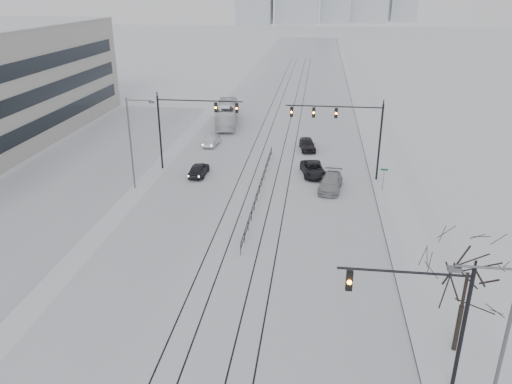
{
  "coord_description": "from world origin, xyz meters",
  "views": [
    {
      "loc": [
        5.17,
        -14.12,
        18.56
      ],
      "look_at": [
        0.55,
        22.74,
        3.2
      ],
      "focal_mm": 35.0,
      "sensor_mm": 36.0,
      "label": 1
    }
  ],
  "objects_px": {
    "sedan_sb_inner": "(199,169)",
    "sedan_sb_outer": "(212,141)",
    "bare_tree": "(466,282)",
    "sedan_nb_right": "(331,183)",
    "box_truck": "(227,114)",
    "traffic_mast_near": "(430,312)",
    "sedan_nb_far": "(307,144)",
    "sedan_nb_front": "(313,169)"
  },
  "relations": [
    {
      "from": "sedan_nb_right",
      "to": "traffic_mast_near",
      "type": "bearing_deg",
      "value": -73.53
    },
    {
      "from": "bare_tree",
      "to": "box_truck",
      "type": "relative_size",
      "value": 0.54
    },
    {
      "from": "sedan_nb_front",
      "to": "box_truck",
      "type": "relative_size",
      "value": 0.43
    },
    {
      "from": "sedan_sb_inner",
      "to": "sedan_sb_outer",
      "type": "relative_size",
      "value": 1.02
    },
    {
      "from": "sedan_nb_front",
      "to": "sedan_nb_right",
      "type": "bearing_deg",
      "value": -75.66
    },
    {
      "from": "sedan_sb_outer",
      "to": "bare_tree",
      "type": "bearing_deg",
      "value": 124.33
    },
    {
      "from": "traffic_mast_near",
      "to": "sedan_nb_far",
      "type": "bearing_deg",
      "value": 99.79
    },
    {
      "from": "sedan_sb_inner",
      "to": "sedan_nb_right",
      "type": "bearing_deg",
      "value": 172.21
    },
    {
      "from": "bare_tree",
      "to": "sedan_sb_inner",
      "type": "relative_size",
      "value": 1.5
    },
    {
      "from": "bare_tree",
      "to": "sedan_sb_outer",
      "type": "xyz_separation_m",
      "value": [
        -21.03,
        35.89,
        -3.83
      ]
    },
    {
      "from": "sedan_nb_far",
      "to": "sedan_sb_inner",
      "type": "bearing_deg",
      "value": -146.22
    },
    {
      "from": "sedan_sb_outer",
      "to": "sedan_nb_far",
      "type": "xyz_separation_m",
      "value": [
        11.97,
        -0.34,
        0.07
      ]
    },
    {
      "from": "sedan_nb_right",
      "to": "box_truck",
      "type": "distance_m",
      "value": 27.34
    },
    {
      "from": "traffic_mast_near",
      "to": "sedan_sb_outer",
      "type": "height_order",
      "value": "traffic_mast_near"
    },
    {
      "from": "box_truck",
      "to": "sedan_nb_right",
      "type": "bearing_deg",
      "value": 114.84
    },
    {
      "from": "sedan_nb_far",
      "to": "box_truck",
      "type": "bearing_deg",
      "value": 129.14
    },
    {
      "from": "box_truck",
      "to": "traffic_mast_near",
      "type": "bearing_deg",
      "value": 103.38
    },
    {
      "from": "bare_tree",
      "to": "sedan_sb_outer",
      "type": "bearing_deg",
      "value": 120.37
    },
    {
      "from": "bare_tree",
      "to": "sedan_sb_inner",
      "type": "height_order",
      "value": "bare_tree"
    },
    {
      "from": "sedan_sb_outer",
      "to": "box_truck",
      "type": "xyz_separation_m",
      "value": [
        0.09,
        10.24,
        0.91
      ]
    },
    {
      "from": "sedan_sb_outer",
      "to": "sedan_nb_front",
      "type": "distance_m",
      "value": 15.72
    },
    {
      "from": "sedan_sb_inner",
      "to": "sedan_sb_outer",
      "type": "height_order",
      "value": "sedan_sb_inner"
    },
    {
      "from": "sedan_sb_outer",
      "to": "sedan_nb_far",
      "type": "bearing_deg",
      "value": -177.66
    },
    {
      "from": "box_truck",
      "to": "sedan_sb_outer",
      "type": "bearing_deg",
      "value": 82.22
    },
    {
      "from": "bare_tree",
      "to": "sedan_nb_front",
      "type": "distance_m",
      "value": 28.29
    },
    {
      "from": "traffic_mast_near",
      "to": "sedan_sb_outer",
      "type": "distance_m",
      "value": 43.29
    },
    {
      "from": "sedan_nb_far",
      "to": "box_truck",
      "type": "relative_size",
      "value": 0.38
    },
    {
      "from": "traffic_mast_near",
      "to": "sedan_sb_outer",
      "type": "bearing_deg",
      "value": 115.58
    },
    {
      "from": "bare_tree",
      "to": "sedan_sb_inner",
      "type": "bearing_deg",
      "value": 128.69
    },
    {
      "from": "traffic_mast_near",
      "to": "sedan_nb_front",
      "type": "height_order",
      "value": "traffic_mast_near"
    },
    {
      "from": "sedan_nb_right",
      "to": "sedan_sb_inner",
      "type": "bearing_deg",
      "value": 178.6
    },
    {
      "from": "sedan_sb_inner",
      "to": "sedan_nb_right",
      "type": "xyz_separation_m",
      "value": [
        13.76,
        -2.21,
        0.04
      ]
    },
    {
      "from": "bare_tree",
      "to": "sedan_sb_outer",
      "type": "height_order",
      "value": "bare_tree"
    },
    {
      "from": "bare_tree",
      "to": "box_truck",
      "type": "bearing_deg",
      "value": 114.42
    },
    {
      "from": "sedan_sb_inner",
      "to": "sedan_nb_right",
      "type": "height_order",
      "value": "sedan_nb_right"
    },
    {
      "from": "sedan_sb_outer",
      "to": "traffic_mast_near",
      "type": "bearing_deg",
      "value": 119.54
    },
    {
      "from": "bare_tree",
      "to": "sedan_sb_outer",
      "type": "distance_m",
      "value": 41.77
    },
    {
      "from": "sedan_nb_far",
      "to": "sedan_nb_front",
      "type": "bearing_deg",
      "value": -93.61
    },
    {
      "from": "sedan_nb_front",
      "to": "sedan_sb_inner",
      "type": "bearing_deg",
      "value": 176.84
    },
    {
      "from": "bare_tree",
      "to": "sedan_nb_far",
      "type": "relative_size",
      "value": 1.43
    },
    {
      "from": "bare_tree",
      "to": "sedan_nb_far",
      "type": "bearing_deg",
      "value": 104.3
    },
    {
      "from": "sedan_sb_outer",
      "to": "sedan_nb_front",
      "type": "height_order",
      "value": "sedan_nb_front"
    }
  ]
}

